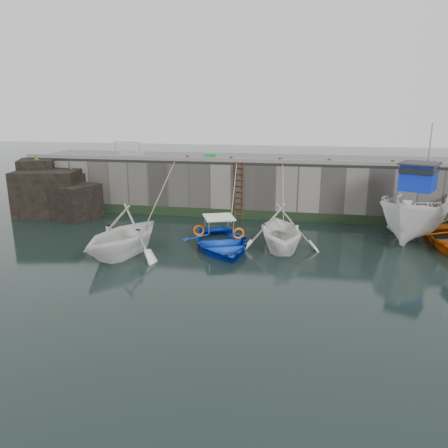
% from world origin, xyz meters
% --- Properties ---
extents(ground, '(120.00, 120.00, 0.00)m').
position_xyz_m(ground, '(0.00, 0.00, 0.00)').
color(ground, black).
rests_on(ground, ground).
extents(quay_back, '(30.00, 5.00, 3.00)m').
position_xyz_m(quay_back, '(0.00, 12.50, 1.50)').
color(quay_back, slate).
rests_on(quay_back, ground).
extents(road_back, '(30.00, 5.00, 0.16)m').
position_xyz_m(road_back, '(0.00, 12.50, 3.08)').
color(road_back, black).
rests_on(road_back, quay_back).
extents(kerb_back, '(30.00, 0.30, 0.20)m').
position_xyz_m(kerb_back, '(0.00, 10.15, 3.26)').
color(kerb_back, slate).
rests_on(kerb_back, road_back).
extents(algae_back, '(30.00, 0.08, 0.50)m').
position_xyz_m(algae_back, '(0.00, 9.96, 0.25)').
color(algae_back, black).
rests_on(algae_back, ground).
extents(rock_outcrop, '(5.85, 4.24, 3.41)m').
position_xyz_m(rock_outcrop, '(-12.92, 9.11, 1.26)').
color(rock_outcrop, black).
rests_on(rock_outcrop, ground).
extents(ladder, '(0.51, 0.08, 3.20)m').
position_xyz_m(ladder, '(-2.00, 9.91, 1.59)').
color(ladder, '#3F1E0F').
rests_on(ladder, ground).
extents(boat_near_white, '(4.97, 5.44, 2.43)m').
position_xyz_m(boat_near_white, '(-5.82, 2.88, 0.00)').
color(boat_near_white, silver).
rests_on(boat_near_white, ground).
extents(boat_near_white_rope, '(0.04, 5.30, 3.10)m').
position_xyz_m(boat_near_white_rope, '(-5.82, 7.69, 0.00)').
color(boat_near_white_rope, tan).
rests_on(boat_near_white_rope, ground).
extents(boat_near_blue, '(4.95, 5.70, 0.99)m').
position_xyz_m(boat_near_blue, '(-1.94, 4.58, 0.00)').
color(boat_near_blue, '#0D39CE').
rests_on(boat_near_blue, ground).
extents(boat_near_blue_rope, '(0.04, 3.91, 3.10)m').
position_xyz_m(boat_near_blue_rope, '(-1.94, 8.54, 0.00)').
color(boat_near_blue_rope, tan).
rests_on(boat_near_blue_rope, ground).
extents(boat_near_blacktrim, '(4.48, 4.95, 2.28)m').
position_xyz_m(boat_near_blacktrim, '(0.65, 5.01, 0.00)').
color(boat_near_blacktrim, white).
rests_on(boat_near_blacktrim, ground).
extents(boat_near_blacktrim_rope, '(0.04, 3.60, 3.10)m').
position_xyz_m(boat_near_blacktrim_rope, '(0.65, 8.76, 0.00)').
color(boat_near_blacktrim_rope, tan).
rests_on(boat_near_blacktrim_rope, ground).
extents(boat_far_white, '(5.28, 7.47, 5.71)m').
position_xyz_m(boat_far_white, '(6.97, 8.15, 1.13)').
color(boat_far_white, white).
rests_on(boat_far_white, ground).
extents(fish_crate, '(0.68, 0.45, 0.33)m').
position_xyz_m(fish_crate, '(-3.97, 11.39, 3.32)').
color(fish_crate, green).
rests_on(fish_crate, road_back).
extents(railing, '(1.60, 1.05, 1.00)m').
position_xyz_m(railing, '(-8.75, 11.25, 3.36)').
color(railing, '#A5A8AD').
rests_on(railing, road_back).
extents(bollard_a, '(0.18, 0.18, 0.28)m').
position_xyz_m(bollard_a, '(-5.00, 10.25, 3.30)').
color(bollard_a, '#3F1E0F').
rests_on(bollard_a, road_back).
extents(bollard_b, '(0.18, 0.18, 0.28)m').
position_xyz_m(bollard_b, '(-2.50, 10.25, 3.30)').
color(bollard_b, '#3F1E0F').
rests_on(bollard_b, road_back).
extents(bollard_c, '(0.18, 0.18, 0.28)m').
position_xyz_m(bollard_c, '(0.20, 10.25, 3.30)').
color(bollard_c, '#3F1E0F').
rests_on(bollard_c, road_back).
extents(bollard_d, '(0.18, 0.18, 0.28)m').
position_xyz_m(bollard_d, '(2.80, 10.25, 3.30)').
color(bollard_d, '#3F1E0F').
rests_on(bollard_d, road_back).
extents(bollard_e, '(0.18, 0.18, 0.28)m').
position_xyz_m(bollard_e, '(6.00, 10.25, 3.30)').
color(bollard_e, '#3F1E0F').
rests_on(bollard_e, road_back).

